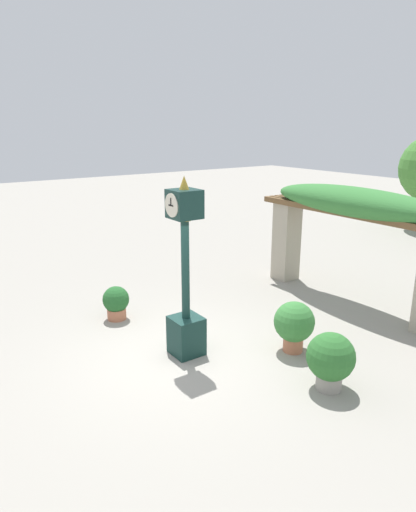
# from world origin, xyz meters

# --- Properties ---
(ground_plane) EXTENTS (60.00, 60.00, 0.00)m
(ground_plane) POSITION_xyz_m (0.00, 0.00, 0.00)
(ground_plane) COLOR gray
(pedestal_clock) EXTENTS (0.56, 0.56, 3.37)m
(pedestal_clock) POSITION_xyz_m (-0.01, 0.22, 1.38)
(pedestal_clock) COLOR #14332D
(pedestal_clock) RESTS_ON ground
(pergola) EXTENTS (5.46, 1.17, 2.82)m
(pergola) POSITION_xyz_m (0.00, 4.87, 2.11)
(pergola) COLOR #A89E89
(pergola) RESTS_ON ground
(potted_plant_near_left) EXTENTS (0.78, 0.78, 1.00)m
(potted_plant_near_left) POSITION_xyz_m (1.08, 1.95, 0.57)
(potted_plant_near_left) COLOR #B26B4C
(potted_plant_near_left) RESTS_ON ground
(potted_plant_near_right) EXTENTS (0.59, 0.59, 0.76)m
(potted_plant_near_right) POSITION_xyz_m (-2.26, -0.21, 0.41)
(potted_plant_near_right) COLOR #B26B4C
(potted_plant_near_right) RESTS_ON ground
(potted_plant_far_left) EXTENTS (0.80, 0.80, 0.98)m
(potted_plant_far_left) POSITION_xyz_m (2.36, 1.49, 0.55)
(potted_plant_far_left) COLOR gray
(potted_plant_far_left) RESTS_ON ground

